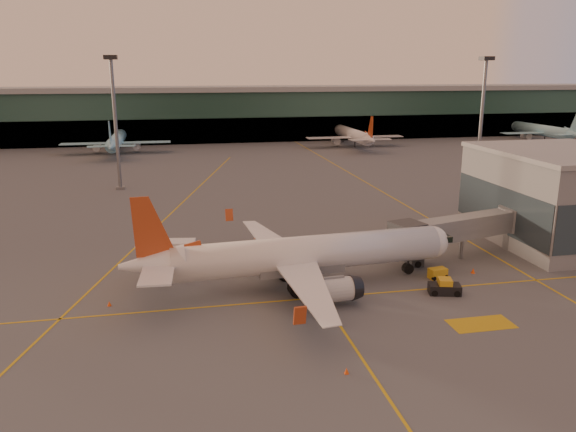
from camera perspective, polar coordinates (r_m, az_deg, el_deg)
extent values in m
plane|color=#4C4F54|center=(53.54, -0.46, -10.76)|extent=(600.00, 600.00, 0.00)
cube|color=gold|center=(58.01, -1.42, -8.68)|extent=(80.00, 0.25, 0.01)
cube|color=gold|center=(95.27, -11.65, 0.40)|extent=(31.30, 115.98, 0.01)
cube|color=gold|center=(125.96, 6.83, 4.05)|extent=(0.25, 160.00, 0.01)
cube|color=gold|center=(47.84, 7.54, -14.18)|extent=(0.25, 30.00, 0.01)
cube|color=gold|center=(56.22, 19.01, -10.32)|extent=(6.00, 3.00, 0.01)
cube|color=#19382D|center=(190.27, -8.87, 9.98)|extent=(400.00, 18.00, 16.00)
cube|color=gray|center=(189.78, -8.98, 12.63)|extent=(400.00, 20.00, 1.60)
cube|color=black|center=(182.18, -8.68, 8.52)|extent=(400.00, 1.00, 8.00)
cube|color=slate|center=(84.87, 25.95, 1.62)|extent=(18.00, 22.00, 12.00)
cube|color=#2D3D47|center=(80.00, 20.76, 0.71)|extent=(0.30, 21.60, 6.00)
cube|color=gray|center=(83.83, 26.43, 5.82)|extent=(18.40, 22.40, 0.60)
cylinder|color=slate|center=(114.44, -17.10, 8.77)|extent=(0.70, 0.70, 25.00)
cube|color=black|center=(113.98, -17.59, 15.13)|extent=(2.40, 2.40, 0.80)
cube|color=slate|center=(116.20, -16.65, 2.76)|extent=(1.60, 1.60, 0.50)
cylinder|color=slate|center=(127.36, 19.05, 9.16)|extent=(0.70, 0.70, 25.00)
cube|color=black|center=(126.95, 19.54, 14.86)|extent=(2.40, 2.40, 0.80)
cube|color=slate|center=(128.95, 18.59, 3.74)|extent=(1.60, 1.60, 0.50)
cylinder|color=white|center=(60.73, 2.18, -3.77)|extent=(29.73, 5.85, 3.79)
sphere|color=white|center=(66.54, 14.40, -2.57)|extent=(3.72, 3.72, 3.72)
cube|color=black|center=(66.94, 15.23, -2.10)|extent=(1.87, 2.58, 0.66)
cone|color=white|center=(58.01, -13.66, -4.79)|extent=(6.72, 4.05, 3.60)
cube|color=white|center=(54.94, -13.15, -5.77)|extent=(3.48, 6.32, 0.19)
cylinder|color=silver|center=(56.56, 4.65, -7.48)|extent=(4.13, 2.74, 2.46)
cylinder|color=black|center=(58.93, 0.87, -7.39)|extent=(1.79, 1.44, 1.71)
cylinder|color=black|center=(58.74, 0.87, -6.92)|extent=(0.34, 0.34, 1.04)
cube|color=white|center=(61.07, -13.45, -3.70)|extent=(4.27, 6.63, 0.19)
cylinder|color=silver|center=(66.81, 1.25, -3.91)|extent=(4.13, 2.74, 2.46)
cylinder|color=black|center=(63.36, -0.40, -5.78)|extent=(1.79, 1.44, 1.71)
cylinder|color=black|center=(63.17, -0.40, -5.34)|extent=(0.34, 0.34, 1.04)
cube|color=slate|center=(60.82, 1.20, -4.96)|extent=(9.56, 3.68, 1.52)
cylinder|color=black|center=(66.11, 12.06, -5.23)|extent=(1.24, 0.84, 1.19)
cube|color=slate|center=(72.70, 17.35, -1.08)|extent=(18.01, 7.27, 2.70)
cube|color=#2D3035|center=(67.62, 11.99, -1.89)|extent=(4.18, 4.18, 3.00)
cube|color=#2D3035|center=(69.85, 12.70, -3.88)|extent=(1.60, 2.40, 2.40)
cylinder|color=black|center=(69.16, 13.03, -4.79)|extent=(0.80, 0.40, 0.80)
cylinder|color=black|center=(71.05, 12.31, -4.22)|extent=(0.80, 0.40, 0.80)
cylinder|color=slate|center=(73.45, 17.19, -3.11)|extent=(0.50, 0.50, 2.79)
cylinder|color=slate|center=(79.10, 22.04, -0.25)|extent=(4.40, 4.40, 3.00)
cylinder|color=slate|center=(79.78, 21.86, -2.12)|extent=(2.40, 2.40, 2.79)
cube|color=#AA1821|center=(66.36, -11.37, -5.28)|extent=(3.20, 2.61, 1.35)
cube|color=silver|center=(65.72, -11.69, -3.54)|extent=(5.53, 3.09, 2.52)
cylinder|color=black|center=(65.73, -12.90, -5.81)|extent=(0.85, 0.45, 0.81)
cylinder|color=black|center=(65.20, -10.09, -5.84)|extent=(0.85, 0.45, 0.81)
cube|color=gold|center=(66.15, 14.96, -5.64)|extent=(2.13, 1.47, 1.19)
cylinder|color=black|center=(65.46, 14.61, -6.16)|extent=(0.53, 0.32, 0.49)
cylinder|color=black|center=(66.34, 15.74, -5.96)|extent=(0.53, 0.32, 0.49)
cube|color=black|center=(61.97, 15.61, -7.15)|extent=(3.62, 2.54, 1.06)
cube|color=gold|center=(61.71, 15.66, -6.53)|extent=(1.71, 1.84, 0.87)
cylinder|color=black|center=(61.11, 14.67, -7.60)|extent=(0.73, 0.46, 0.67)
cylinder|color=black|center=(61.59, 16.80, -7.57)|extent=(0.73, 0.46, 0.67)
cone|color=#F34D0C|center=(69.03, 18.29, -5.29)|extent=(0.47, 0.47, 0.60)
cube|color=#F34D0C|center=(69.12, 18.27, -5.52)|extent=(0.41, 0.41, 0.03)
cone|color=#F34D0C|center=(59.67, -17.70, -8.46)|extent=(0.40, 0.40, 0.51)
cube|color=#F34D0C|center=(59.76, -17.68, -8.68)|extent=(0.35, 0.35, 0.03)
cone|color=#F34D0C|center=(45.57, 5.97, -15.36)|extent=(0.38, 0.38, 0.49)
cube|color=#F34D0C|center=(45.69, 5.96, -15.61)|extent=(0.33, 0.33, 0.03)
cone|color=#F34D0C|center=(78.88, -3.29, -2.07)|extent=(0.47, 0.47, 0.60)
cube|color=#F34D0C|center=(78.96, -3.29, -2.27)|extent=(0.41, 0.41, 0.03)
cone|color=#F34D0C|center=(64.72, 15.79, -6.49)|extent=(0.39, 0.39, 0.50)
cube|color=#F34D0C|center=(64.80, 15.77, -6.68)|extent=(0.34, 0.34, 0.03)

